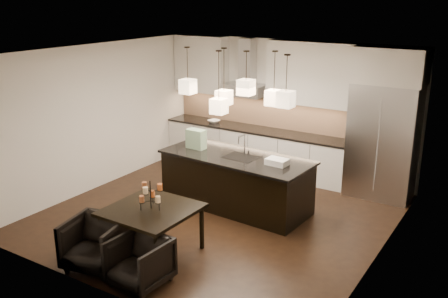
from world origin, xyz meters
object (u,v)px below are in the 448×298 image
Objects in this scene: refrigerator at (383,141)px; armchair_right at (140,262)px; dining_table at (152,231)px; armchair_left at (96,243)px; island_body at (236,182)px.

refrigerator is 5.12m from armchair_right.
refrigerator is 1.79× the size of dining_table.
island_body is at bearing 65.86° from armchair_left.
armchair_right is at bearing -81.93° from island_body.
island_body is at bearing 97.49° from armchair_right.
armchair_right is (-1.79, -4.73, -0.75)m from refrigerator.
island_body is 3.66× the size of armchair_right.
armchair_right is (0.23, -2.84, -0.14)m from island_body.
armchair_left is (-2.61, -4.73, -0.72)m from refrigerator.
dining_table is at bearing -91.02° from island_body.
armchair_right is at bearing -110.74° from refrigerator.
refrigerator is at bearing 48.63° from armchair_left.
armchair_left is (-0.42, -0.71, -0.00)m from dining_table.
armchair_right is at bearing -13.07° from armchair_left.
island_body is (-2.03, -1.89, -0.61)m from refrigerator.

